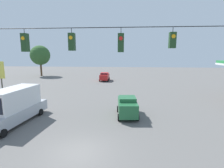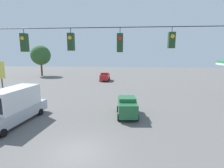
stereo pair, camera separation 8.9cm
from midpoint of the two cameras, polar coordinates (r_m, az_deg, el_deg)
ground_plane at (r=12.09m, az=-11.00°, el=-21.13°), size 140.00×140.00×0.00m
overhead_signal_span at (r=10.03m, az=-12.78°, el=5.08°), size 23.89×0.38×8.19m
box_truck_silver_parked_shoulder at (r=17.97m, az=-29.24°, el=-6.35°), size 2.93×7.66×3.16m
sedan_red_withflow_deep at (r=39.93m, az=-2.27°, el=2.46°), size 2.09×4.01×1.85m
sedan_green_crossing_near at (r=17.58m, az=5.10°, el=-7.21°), size 2.22×3.97×1.96m
traffic_cone_second at (r=18.03m, az=-28.28°, el=-10.28°), size 0.35×0.35×0.66m
traffic_cone_third at (r=19.82m, az=-25.36°, el=-8.26°), size 0.35×0.35×0.66m
tree_horizon_left at (r=52.11m, az=-22.20°, el=8.68°), size 5.28×5.28×8.32m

